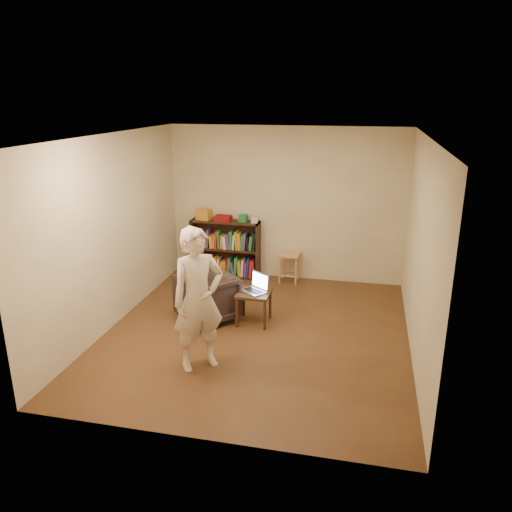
% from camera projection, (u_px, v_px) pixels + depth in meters
% --- Properties ---
extents(floor, '(4.50, 4.50, 0.00)m').
position_uv_depth(floor, '(257.00, 333.00, 6.75)').
color(floor, '#4A2B18').
rests_on(floor, ground).
extents(ceiling, '(4.50, 4.50, 0.00)m').
position_uv_depth(ceiling, '(257.00, 136.00, 5.95)').
color(ceiling, silver).
rests_on(ceiling, wall_back).
extents(wall_back, '(4.00, 0.00, 4.00)m').
position_uv_depth(wall_back, '(286.00, 204.00, 8.44)').
color(wall_back, beige).
rests_on(wall_back, floor).
extents(wall_left, '(0.00, 4.50, 4.50)m').
position_uv_depth(wall_left, '(113.00, 232.00, 6.77)').
color(wall_left, beige).
rests_on(wall_left, floor).
extents(wall_right, '(0.00, 4.50, 4.50)m').
position_uv_depth(wall_right, '(420.00, 251.00, 5.93)').
color(wall_right, beige).
rests_on(wall_right, floor).
extents(bookshelf, '(1.20, 0.30, 1.00)m').
position_uv_depth(bookshelf, '(226.00, 252.00, 8.77)').
color(bookshelf, black).
rests_on(bookshelf, floor).
extents(box_yellow, '(0.26, 0.20, 0.19)m').
position_uv_depth(box_yellow, '(204.00, 214.00, 8.64)').
color(box_yellow, orange).
rests_on(box_yellow, bookshelf).
extents(red_cloth, '(0.29, 0.22, 0.09)m').
position_uv_depth(red_cloth, '(223.00, 218.00, 8.56)').
color(red_cloth, maroon).
rests_on(red_cloth, bookshelf).
extents(box_green, '(0.14, 0.14, 0.13)m').
position_uv_depth(box_green, '(243.00, 218.00, 8.51)').
color(box_green, '#207A37').
rests_on(box_green, bookshelf).
extents(box_white, '(0.13, 0.13, 0.09)m').
position_uv_depth(box_white, '(254.00, 220.00, 8.45)').
color(box_white, beige).
rests_on(box_white, bookshelf).
extents(stool, '(0.35, 0.35, 0.51)m').
position_uv_depth(stool, '(289.00, 259.00, 8.49)').
color(stool, tan).
rests_on(stool, floor).
extents(armchair, '(1.03, 1.03, 0.67)m').
position_uv_depth(armchair, '(206.00, 298.00, 7.04)').
color(armchair, '#332722').
rests_on(armchair, floor).
extents(side_table, '(0.45, 0.45, 0.46)m').
position_uv_depth(side_table, '(254.00, 297.00, 6.95)').
color(side_table, black).
rests_on(side_table, floor).
extents(laptop, '(0.42, 0.41, 0.25)m').
position_uv_depth(laptop, '(256.00, 287.00, 6.94)').
color(laptop, silver).
rests_on(laptop, side_table).
extents(person, '(0.73, 0.71, 1.70)m').
position_uv_depth(person, '(198.00, 299.00, 5.68)').
color(person, beige).
rests_on(person, floor).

